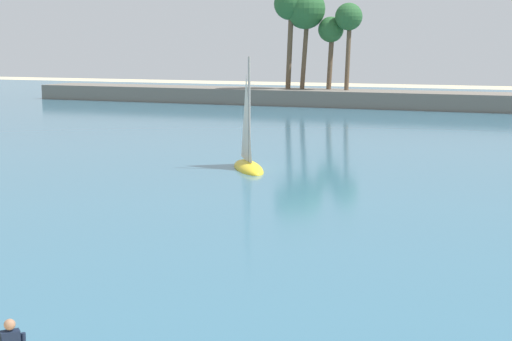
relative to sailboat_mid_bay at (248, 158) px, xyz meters
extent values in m
cube|color=#386B84|center=(8.47, 29.02, -0.61)|extent=(220.00, 109.69, 0.06)
cube|color=slate|center=(8.47, 43.86, 0.26)|extent=(106.73, 6.00, 1.80)
cylinder|color=brown|center=(-6.98, 44.40, 5.09)|extent=(0.63, 0.87, 7.88)
sphere|color=#285B2D|center=(-6.98, 44.40, 9.02)|extent=(2.94, 2.94, 2.94)
cylinder|color=brown|center=(-11.97, 44.57, 5.54)|extent=(0.92, 1.02, 8.79)
sphere|color=#285B2D|center=(-11.97, 44.57, 9.92)|extent=(4.41, 4.41, 4.41)
cylinder|color=brown|center=(-13.46, 43.77, 5.82)|extent=(1.07, 0.95, 9.35)
sphere|color=#285B2D|center=(-13.46, 43.77, 10.48)|extent=(3.55, 3.55, 3.55)
cylinder|color=brown|center=(-9.20, 45.20, 4.43)|extent=(0.75, 0.87, 6.56)
sphere|color=#285B2D|center=(-9.20, 45.20, 7.69)|extent=(2.80, 2.80, 2.80)
sphere|color=#9E7051|center=(6.62, -26.88, 0.92)|extent=(0.21, 0.21, 0.21)
ellipsoid|color=yellow|center=(0.06, -0.08, -0.58)|extent=(3.61, 4.39, 0.88)
cylinder|color=gray|center=(0.18, -0.26, 2.63)|extent=(0.13, 0.13, 5.53)
pyramid|color=silver|center=(-0.25, 0.36, 2.21)|extent=(1.24, 1.71, 4.70)
camera|label=1|loc=(15.90, -37.64, 5.95)|focal=54.33mm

